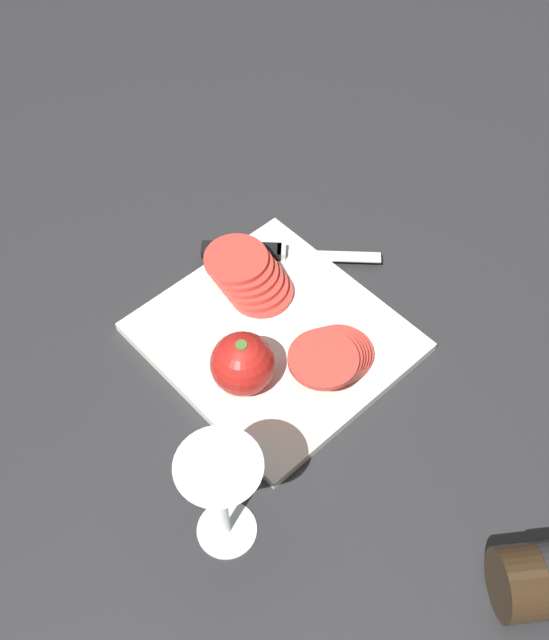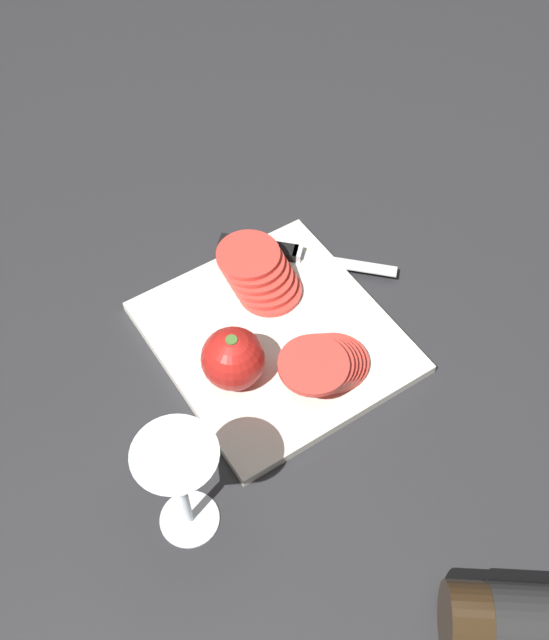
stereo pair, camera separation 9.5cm
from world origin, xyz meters
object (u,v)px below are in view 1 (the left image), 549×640
(wine_glass, at_px, (221,487))
(tomato_slice_stack_far, at_px, (332,356))
(tomato_slice_stack_near, at_px, (249,275))
(whole_tomato, at_px, (242,364))
(knife, at_px, (255,251))

(wine_glass, distance_m, tomato_slice_stack_far, 0.25)
(tomato_slice_stack_near, distance_m, tomato_slice_stack_far, 0.17)
(whole_tomato, height_order, tomato_slice_stack_far, whole_tomato)
(whole_tomato, xyz_separation_m, tomato_slice_stack_near, (-0.11, 0.11, -0.02))
(knife, distance_m, tomato_slice_stack_far, 0.21)
(knife, bearing_deg, wine_glass, -91.43)
(wine_glass, xyz_separation_m, knife, (-0.27, 0.29, -0.09))
(tomato_slice_stack_far, bearing_deg, tomato_slice_stack_near, 176.17)
(whole_tomato, relative_size, tomato_slice_stack_far, 0.63)
(wine_glass, height_order, knife, wine_glass)
(tomato_slice_stack_far, bearing_deg, wine_glass, -73.42)
(knife, bearing_deg, tomato_slice_stack_far, -60.38)
(wine_glass, height_order, whole_tomato, wine_glass)
(whole_tomato, bearing_deg, knife, 134.17)
(wine_glass, relative_size, tomato_slice_stack_near, 1.26)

